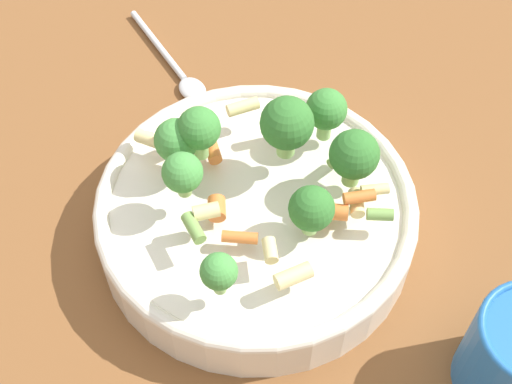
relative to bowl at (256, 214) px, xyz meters
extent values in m
plane|color=brown|center=(0.00, 0.00, -0.03)|extent=(3.00, 3.00, 0.00)
cylinder|color=silver|center=(0.00, 0.00, -0.01)|extent=(0.27, 0.27, 0.04)
torus|color=silver|center=(0.00, 0.00, 0.02)|extent=(0.27, 0.27, 0.01)
cylinder|color=#8CB766|center=(-0.02, -0.05, 0.03)|extent=(0.01, 0.01, 0.01)
sphere|color=#33722D|center=(-0.02, -0.05, 0.05)|extent=(0.04, 0.04, 0.04)
cylinder|color=#8CB766|center=(0.03, -0.07, 0.04)|extent=(0.01, 0.01, 0.02)
sphere|color=#33722D|center=(0.03, -0.07, 0.06)|extent=(0.04, 0.04, 0.04)
cylinder|color=#8CB766|center=(-0.02, 0.05, 0.05)|extent=(0.01, 0.01, 0.01)
sphere|color=#479342|center=(-0.02, 0.05, 0.07)|extent=(0.03, 0.03, 0.03)
cylinder|color=#8CB766|center=(-0.10, 0.00, 0.04)|extent=(0.01, 0.01, 0.01)
sphere|color=#479342|center=(-0.10, 0.00, 0.06)|extent=(0.03, 0.03, 0.03)
cylinder|color=#8CB766|center=(0.04, -0.01, 0.05)|extent=(0.02, 0.02, 0.02)
sphere|color=#33722D|center=(0.04, -0.01, 0.08)|extent=(0.04, 0.04, 0.04)
cylinder|color=#8CB766|center=(0.02, 0.05, 0.05)|extent=(0.01, 0.01, 0.02)
sphere|color=#3D8438|center=(0.02, 0.05, 0.07)|extent=(0.04, 0.04, 0.04)
cylinder|color=#8CB766|center=(0.01, 0.07, 0.04)|extent=(0.01, 0.01, 0.02)
sphere|color=#479342|center=(0.01, 0.07, 0.06)|extent=(0.04, 0.04, 0.04)
cylinder|color=#8CB766|center=(0.08, -0.04, 0.04)|extent=(0.01, 0.01, 0.02)
sphere|color=#3D8438|center=(0.08, -0.04, 0.06)|extent=(0.04, 0.04, 0.04)
cylinder|color=#729E4C|center=(0.00, -0.10, 0.04)|extent=(0.01, 0.02, 0.01)
cylinder|color=beige|center=(0.02, -0.09, 0.04)|extent=(0.02, 0.02, 0.01)
cylinder|color=orange|center=(-0.01, -0.07, 0.04)|extent=(0.02, 0.03, 0.01)
cylinder|color=orange|center=(0.01, -0.08, 0.05)|extent=(0.02, 0.03, 0.01)
cylinder|color=orange|center=(-0.05, 0.00, 0.03)|extent=(0.01, 0.03, 0.01)
cylinder|color=beige|center=(0.01, -0.08, 0.03)|extent=(0.03, 0.02, 0.01)
cylinder|color=beige|center=(-0.04, 0.03, 0.05)|extent=(0.02, 0.02, 0.01)
cylinder|color=beige|center=(0.03, 0.10, 0.04)|extent=(0.02, 0.03, 0.01)
cylinder|color=beige|center=(-0.06, -0.03, 0.04)|extent=(0.02, 0.02, 0.01)
cylinder|color=beige|center=(0.06, 0.08, 0.03)|extent=(0.03, 0.03, 0.01)
cylinder|color=orange|center=(-0.02, 0.03, 0.03)|extent=(0.02, 0.02, 0.01)
cylinder|color=beige|center=(0.00, -0.05, 0.03)|extent=(0.02, 0.03, 0.01)
cylinder|color=#729E4C|center=(0.05, -0.06, 0.03)|extent=(0.02, 0.02, 0.01)
cylinder|color=orange|center=(0.03, 0.05, 0.03)|extent=(0.03, 0.02, 0.01)
cylinder|color=beige|center=(0.07, 0.03, 0.05)|extent=(0.03, 0.03, 0.01)
cylinder|color=beige|center=(0.07, 0.00, 0.04)|extent=(0.02, 0.03, 0.01)
cylinder|color=orange|center=(0.03, 0.08, 0.05)|extent=(0.03, 0.03, 0.01)
cylinder|color=#729E4C|center=(-0.06, 0.03, 0.05)|extent=(0.03, 0.03, 0.01)
cylinder|color=beige|center=(-0.07, -0.05, 0.04)|extent=(0.03, 0.03, 0.01)
cylinder|color=silver|center=(0.20, 0.17, -0.02)|extent=(0.09, 0.10, 0.01)
ellipsoid|color=silver|center=(0.15, 0.11, -0.02)|extent=(0.04, 0.04, 0.01)
camera|label=1|loc=(-0.34, -0.10, 0.50)|focal=50.00mm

